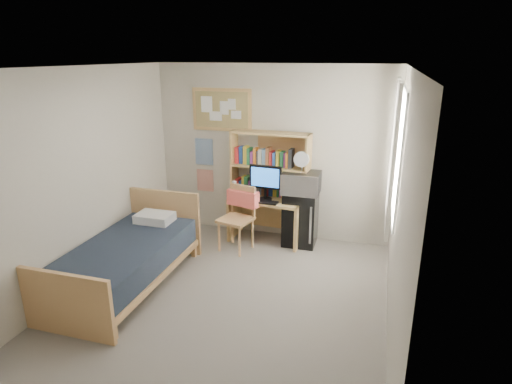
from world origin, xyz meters
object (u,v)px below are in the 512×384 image
(desk, at_px, (266,219))
(mini_fridge, at_px, (300,218))
(desk_chair, at_px, (236,219))
(bulletin_board, at_px, (222,110))
(monitor, at_px, (265,183))
(bed, at_px, (126,265))
(desk_fan, at_px, (302,163))
(speaker_right, at_px, (285,196))
(microwave, at_px, (301,182))
(speaker_left, at_px, (246,191))

(desk, bearing_deg, mini_fridge, 8.30)
(desk, relative_size, desk_chair, 1.15)
(bulletin_board, bearing_deg, desk_chair, -58.12)
(desk_chair, relative_size, mini_fridge, 1.17)
(mini_fridge, xyz_separation_m, monitor, (-0.51, -0.10, 0.53))
(bed, xyz_separation_m, desk_fan, (1.79, 1.81, 0.97))
(desk_fan, bearing_deg, speaker_right, -155.84)
(desk, height_order, speaker_right, speaker_right)
(bulletin_board, height_order, monitor, bulletin_board)
(mini_fridge, xyz_separation_m, bed, (-1.79, -1.83, -0.13))
(speaker_right, bearing_deg, bulletin_board, 165.27)
(bulletin_board, bearing_deg, mini_fridge, -10.63)
(bulletin_board, height_order, desk_fan, bulletin_board)
(monitor, relative_size, speaker_right, 2.84)
(mini_fridge, height_order, microwave, microwave)
(mini_fridge, bearing_deg, desk_chair, -151.12)
(bulletin_board, relative_size, speaker_right, 5.15)
(bulletin_board, height_order, desk_chair, bulletin_board)
(monitor, distance_m, microwave, 0.52)
(speaker_right, bearing_deg, speaker_left, -180.00)
(monitor, height_order, microwave, monitor)
(bed, relative_size, speaker_left, 10.84)
(mini_fridge, distance_m, speaker_left, 0.90)
(speaker_left, xyz_separation_m, speaker_right, (0.60, -0.04, -0.00))
(bed, height_order, desk_fan, desk_fan)
(desk_chair, xyz_separation_m, monitor, (0.33, 0.38, 0.46))
(desk_fan, bearing_deg, desk, -178.46)
(desk_chair, height_order, mini_fridge, desk_chair)
(microwave, bearing_deg, bed, -135.40)
(bulletin_board, xyz_separation_m, speaker_right, (1.08, -0.36, -1.15))
(mini_fridge, distance_m, bed, 2.57)
(mini_fridge, height_order, speaker_left, speaker_left)
(speaker_right, height_order, desk_fan, desk_fan)
(mini_fridge, distance_m, monitor, 0.75)
(desk_chair, bearing_deg, desk, 66.70)
(desk_chair, xyz_separation_m, mini_fridge, (0.85, 0.48, -0.07))
(desk, distance_m, monitor, 0.60)
(bulletin_board, height_order, desk, bulletin_board)
(desk_chair, distance_m, speaker_left, 0.50)
(desk, bearing_deg, microwave, 6.06)
(monitor, bearing_deg, bed, -122.61)
(desk_chair, bearing_deg, desk_fan, 42.66)
(microwave, bearing_deg, bulletin_board, 167.82)
(bulletin_board, bearing_deg, desk, -19.80)
(desk, relative_size, speaker_left, 5.80)
(desk_fan, bearing_deg, mini_fridge, 90.00)
(desk, distance_m, bed, 2.21)
(bulletin_board, bearing_deg, monitor, -23.65)
(bulletin_board, relative_size, bed, 0.46)
(speaker_left, bearing_deg, microwave, 8.02)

